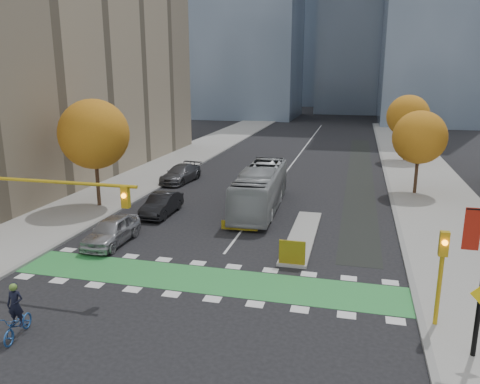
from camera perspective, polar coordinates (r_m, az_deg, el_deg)
The scene contains 21 objects.
ground at distance 22.58m, azimuth -5.56°, elevation -12.14°, with size 300.00×300.00×0.00m, color black.
sidewalk_west at distance 45.15m, azimuth -13.27°, elevation 1.18°, with size 7.00×120.00×0.15m, color gray.
sidewalk_east at distance 40.76m, azimuth 22.85°, elevation -0.98°, with size 7.00×120.00×0.15m, color gray.
curb_west at distance 43.67m, azimuth -9.18°, elevation 0.94°, with size 0.30×120.00×0.16m, color gray.
curb_east at distance 40.35m, azimuth 17.95°, elevation -0.69°, with size 0.30×120.00×0.16m, color gray.
bike_crossing at distance 23.85m, azimuth -4.34°, elevation -10.59°, with size 20.00×3.00×0.01m, color #2C893D.
centre_line at distance 60.24m, azimuth 7.28°, elevation 4.61°, with size 0.15×70.00×0.01m, color silver.
bike_lane_paint at distance 50.01m, azimuth 14.42°, elevation 2.29°, with size 2.50×50.00×0.01m, color black.
median_island at distance 29.85m, azimuth 7.61°, elevation -5.29°, with size 1.60×10.00×0.16m, color gray.
hazard_board at distance 25.13m, azimuth 6.37°, elevation -7.33°, with size 1.40×0.12×1.30m, color yellow.
building_west at distance 51.44m, azimuth -23.92°, elevation 15.89°, with size 16.00×44.00×25.00m, color gray.
tree_west at distance 36.60m, azimuth -17.37°, elevation 6.74°, with size 5.20×5.20×8.22m.
tree_east_near at distance 41.62m, azimuth 21.05°, elevation 6.23°, with size 4.40×4.40×7.08m.
tree_east_far at distance 57.45m, azimuth 19.81°, elevation 8.69°, with size 4.80×4.80×7.65m.
traffic_signal_west at distance 24.48m, azimuth -23.99°, elevation -1.13°, with size 8.53×0.56×5.20m.
traffic_signal_east at distance 20.18m, azimuth 23.36°, elevation -8.12°, with size 0.35×0.43×4.10m.
cyclist at distance 20.67m, azimuth -25.51°, elevation -13.85°, with size 1.01×2.05×2.27m.
bus at distance 35.12m, azimuth 2.50°, elevation 0.42°, with size 2.70×11.53×3.21m, color #989D9F.
parked_car_a at distance 29.26m, azimuth -15.39°, elevation -4.56°, with size 1.95×4.83×1.65m, color #A1A1A6.
parked_car_b at distance 34.40m, azimuth -9.53°, elevation -1.49°, with size 1.65×4.73×1.56m, color black.
parked_car_c at distance 44.54m, azimuth -7.25°, elevation 2.23°, with size 2.24×5.51×1.60m, color #4E4F53.
Camera 1 is at (6.98, -18.99, 10.03)m, focal length 35.00 mm.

